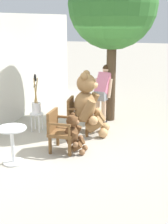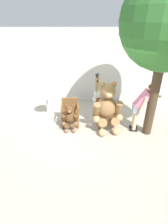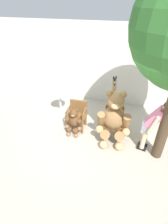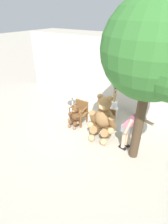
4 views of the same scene
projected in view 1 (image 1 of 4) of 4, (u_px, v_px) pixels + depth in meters
ground_plane at (88, 143)px, 6.98m from camera, size 60.00×60.00×0.00m
wooden_chair_left at (60, 130)px, 6.46m from camera, size 0.58×0.54×0.86m
wooden_chair_right at (77, 114)px, 7.48m from camera, size 0.62×0.59×0.86m
teddy_bear_large at (88, 104)px, 7.34m from camera, size 0.92×0.91×1.51m
teddy_bear_small at (73, 133)px, 6.40m from camera, size 0.50×0.47×0.83m
person_visitor at (103, 89)px, 8.15m from camera, size 0.85×0.48×1.51m
white_stool at (37, 117)px, 7.62m from camera, size 0.34×0.34×0.46m
brush_bucket at (36, 105)px, 7.53m from camera, size 0.22×0.22×0.95m
round_side_table at (12, 141)px, 5.88m from camera, size 0.56×0.56×0.72m
patio_tree at (116, 7)px, 7.80m from camera, size 2.35×2.24×4.14m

